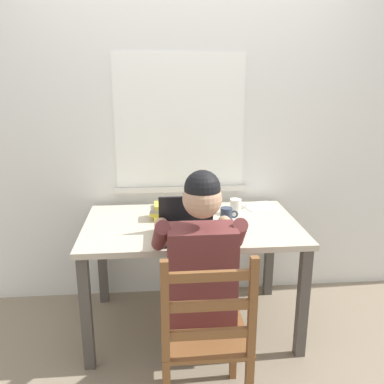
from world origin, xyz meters
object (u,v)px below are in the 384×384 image
(seated_person, at_px, (199,268))
(book_stack_main, at_px, (166,211))
(wooden_chair, at_px, (205,337))
(computer_mouse, at_px, (237,234))
(coffee_mug_dark, at_px, (227,215))
(coffee_mug_white, at_px, (236,206))
(laptop, at_px, (187,228))
(desk, at_px, (191,237))

(seated_person, distance_m, book_stack_main, 0.62)
(book_stack_main, bearing_deg, wooden_chair, -79.73)
(seated_person, distance_m, computer_mouse, 0.36)
(computer_mouse, bearing_deg, coffee_mug_dark, 95.27)
(seated_person, distance_m, coffee_mug_white, 0.73)
(wooden_chair, bearing_deg, seated_person, 90.00)
(laptop, distance_m, coffee_mug_white, 0.52)
(seated_person, relative_size, book_stack_main, 5.82)
(wooden_chair, bearing_deg, coffee_mug_white, 71.12)
(wooden_chair, distance_m, coffee_mug_white, 1.04)
(seated_person, height_order, computer_mouse, seated_person)
(seated_person, xyz_separation_m, computer_mouse, (0.25, 0.25, 0.09))
(desk, distance_m, computer_mouse, 0.37)
(seated_person, bearing_deg, laptop, 98.28)
(desk, xyz_separation_m, wooden_chair, (-0.00, -0.77, -0.20))
(wooden_chair, distance_m, book_stack_main, 0.95)
(wooden_chair, height_order, coffee_mug_white, wooden_chair)
(coffee_mug_white, bearing_deg, wooden_chair, -108.88)
(desk, bearing_deg, seated_person, -90.22)
(laptop, relative_size, coffee_mug_white, 2.86)
(laptop, bearing_deg, seated_person, -81.72)
(wooden_chair, height_order, computer_mouse, wooden_chair)
(computer_mouse, xyz_separation_m, coffee_mug_white, (0.07, 0.40, 0.03))
(seated_person, bearing_deg, coffee_mug_white, 63.91)
(desk, relative_size, coffee_mug_dark, 11.90)
(seated_person, distance_m, coffee_mug_dark, 0.54)
(wooden_chair, relative_size, coffee_mug_white, 7.98)
(coffee_mug_dark, height_order, book_stack_main, book_stack_main)
(seated_person, bearing_deg, coffee_mug_dark, 64.72)
(wooden_chair, bearing_deg, computer_mouse, 64.79)
(book_stack_main, bearing_deg, computer_mouse, -40.04)
(wooden_chair, bearing_deg, laptop, 94.14)
(desk, relative_size, wooden_chair, 1.47)
(computer_mouse, bearing_deg, desk, 135.06)
(coffee_mug_white, bearing_deg, desk, -153.84)
(coffee_mug_white, relative_size, book_stack_main, 0.55)
(computer_mouse, bearing_deg, coffee_mug_white, 80.22)
(laptop, bearing_deg, wooden_chair, -85.86)
(seated_person, xyz_separation_m, wooden_chair, (0.00, -0.28, -0.22))
(laptop, distance_m, coffee_mug_dark, 0.34)
(computer_mouse, height_order, coffee_mug_dark, coffee_mug_dark)
(computer_mouse, height_order, coffee_mug_white, coffee_mug_white)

